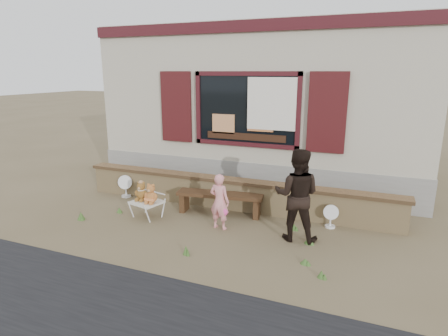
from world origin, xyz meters
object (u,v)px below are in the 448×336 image
at_px(teddy_bear_left, 142,191).
at_px(child, 220,202).
at_px(folding_chair, 147,203).
at_px(adult, 297,195).
at_px(bench, 220,199).
at_px(teddy_bear_right, 151,193).

xyz_separation_m(teddy_bear_left, child, (1.72, 0.01, -0.01)).
bearing_deg(folding_chair, adult, 15.71).
height_order(teddy_bear_left, child, child).
xyz_separation_m(folding_chair, adult, (3.00, 0.11, 0.51)).
relative_size(folding_chair, child, 0.62).
xyz_separation_m(bench, teddy_bear_right, (-1.17, -0.75, 0.21)).
height_order(bench, teddy_bear_right, teddy_bear_right).
relative_size(folding_chair, teddy_bear_left, 1.65).
bearing_deg(teddy_bear_right, folding_chair, -180.00).
distance_m(bench, teddy_bear_left, 1.61).
height_order(teddy_bear_right, adult, adult).
relative_size(bench, adult, 1.11).
bearing_deg(bench, child, -75.56).
xyz_separation_m(folding_chair, child, (1.58, 0.04, 0.22)).
distance_m(teddy_bear_left, adult, 3.15).
xyz_separation_m(bench, folding_chair, (-1.30, -0.72, -0.02)).
distance_m(teddy_bear_right, child, 1.45).
bearing_deg(teddy_bear_right, bench, 46.35).
relative_size(teddy_bear_right, adult, 0.25).
bearing_deg(adult, folding_chair, -1.50).
distance_m(teddy_bear_left, child, 1.72).
bearing_deg(teddy_bear_left, adult, 15.02).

